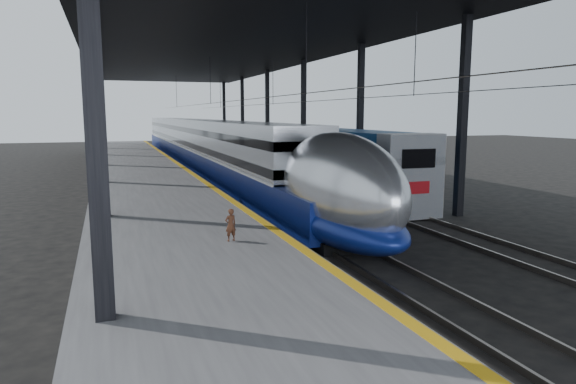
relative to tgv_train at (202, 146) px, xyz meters
name	(u,v)px	position (x,y,z in m)	size (l,w,h in m)	color
ground	(304,265)	(-2.00, -29.36, -1.97)	(160.00, 160.00, 0.00)	black
platform	(144,179)	(-5.50, -9.36, -1.47)	(6.00, 80.00, 1.00)	#4C4C4F
yellow_strip	(187,170)	(-2.70, -9.36, -0.96)	(0.30, 80.00, 0.01)	#C89412
rails	(261,180)	(2.50, -9.36, -1.89)	(6.52, 80.00, 0.16)	slate
canopy	(222,46)	(-0.10, -9.36, 7.15)	(18.00, 75.00, 9.47)	black
tgv_train	(202,146)	(0.00, 0.00, 0.00)	(2.93, 65.20, 4.21)	silver
second_train	(251,144)	(5.00, 2.38, -0.03)	(2.78, 56.05, 3.83)	#15498C
child	(231,225)	(-4.35, -29.50, -0.49)	(0.35, 0.23, 0.96)	#482718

